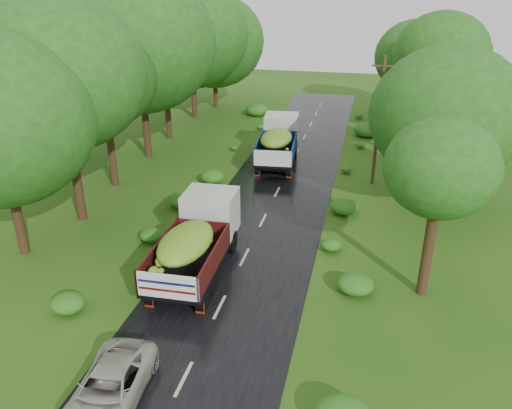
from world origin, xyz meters
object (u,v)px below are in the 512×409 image
(car, at_px, (109,388))
(utility_pole, at_px, (378,121))
(truck_far, at_px, (278,140))
(truck_near, at_px, (198,237))

(car, distance_m, utility_pole, 21.87)
(truck_far, height_order, utility_pole, utility_pole)
(utility_pole, bearing_deg, truck_near, -123.34)
(car, relative_size, utility_pole, 0.53)
(truck_far, xyz_separation_m, car, (-0.82, -22.94, -1.04))
(truck_near, relative_size, utility_pole, 0.88)
(truck_far, xyz_separation_m, utility_pole, (6.60, -2.66, 2.42))
(truck_far, distance_m, utility_pole, 7.51)
(car, bearing_deg, utility_pole, 64.76)
(car, height_order, utility_pole, utility_pole)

